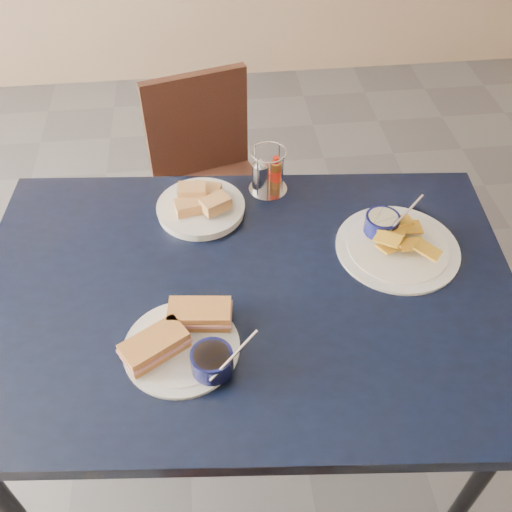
{
  "coord_description": "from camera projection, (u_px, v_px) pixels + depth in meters",
  "views": [
    {
      "loc": [
        0.12,
        -0.83,
        1.8
      ],
      "look_at": [
        0.23,
        0.11,
        0.82
      ],
      "focal_mm": 40.0,
      "sensor_mm": 36.0,
      "label": 1
    }
  ],
  "objects": [
    {
      "name": "ground",
      "position": [
        190.0,
        460.0,
        1.85
      ],
      "size": [
        6.0,
        6.0,
        0.0
      ],
      "primitive_type": "plane",
      "color": "#4F4F54",
      "rests_on": "ground"
    },
    {
      "name": "dining_table",
      "position": [
        246.0,
        304.0,
        1.42
      ],
      "size": [
        1.4,
        1.0,
        0.75
      ],
      "color": "black",
      "rests_on": "ground"
    },
    {
      "name": "chair_far",
      "position": [
        212.0,
        170.0,
        2.16
      ],
      "size": [
        0.47,
        0.46,
        0.82
      ],
      "color": "black",
      "rests_on": "ground"
    },
    {
      "name": "sandwich_plate",
      "position": [
        186.0,
        341.0,
        1.24
      ],
      "size": [
        0.3,
        0.26,
        0.12
      ],
      "color": "white",
      "rests_on": "dining_table"
    },
    {
      "name": "plantain_plate",
      "position": [
        393.0,
        240.0,
        1.47
      ],
      "size": [
        0.32,
        0.32,
        0.12
      ],
      "color": "white",
      "rests_on": "dining_table"
    },
    {
      "name": "bread_basket",
      "position": [
        201.0,
        206.0,
        1.55
      ],
      "size": [
        0.24,
        0.24,
        0.07
      ],
      "color": "white",
      "rests_on": "dining_table"
    },
    {
      "name": "condiment_caddy",
      "position": [
        267.0,
        174.0,
        1.6
      ],
      "size": [
        0.11,
        0.11,
        0.14
      ],
      "color": "silver",
      "rests_on": "dining_table"
    }
  ]
}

